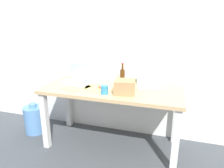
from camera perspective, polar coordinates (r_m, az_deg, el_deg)
ground_plane at (r=2.73m, az=-0.00°, el=-16.17°), size 8.00×8.00×0.00m
back_wall at (r=2.68m, az=2.60°, el=12.86°), size 5.20×0.08×2.60m
desk at (r=2.44m, az=-0.00°, el=-3.55°), size 1.62×0.69×0.75m
laptop_left at (r=2.61m, az=-9.32°, el=1.36°), size 0.36×0.28×0.23m
laptop_right at (r=2.47m, az=10.32°, el=0.15°), size 0.32×0.28×0.21m
beer_bottle at (r=2.54m, az=2.90°, el=2.24°), size 0.06×0.06×0.26m
computer_mouse at (r=2.41m, az=-2.98°, el=-0.69°), size 0.08×0.11×0.03m
cardboard_box at (r=2.20m, az=3.54°, el=-0.83°), size 0.25×0.22×0.15m
coffee_mug at (r=2.20m, az=-2.10°, el=-1.61°), size 0.08×0.08×0.09m
paper_sheet_front_left at (r=2.44m, az=-9.57°, el=-1.02°), size 0.30×0.35×0.00m
paper_sheet_near_back at (r=2.44m, az=2.92°, el=-0.81°), size 0.28×0.34×0.00m
paper_yellow_folder at (r=2.40m, az=-5.08°, el=-1.17°), size 0.29×0.34×0.00m
water_cooler_jug at (r=3.10m, az=-20.65°, el=-9.08°), size 0.28×0.28×0.42m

